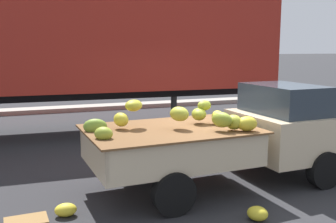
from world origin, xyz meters
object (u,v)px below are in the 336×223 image
object	(u,v)px
fallen_banana_bunch_near_tailgate	(66,210)
semi_trailer	(53,40)
pickup_truck	(265,131)
fallen_banana_bunch_by_wheel	(257,213)

from	to	relation	value
fallen_banana_bunch_near_tailgate	semi_trailer	bearing A→B (deg)	86.94
pickup_truck	semi_trailer	bearing A→B (deg)	120.14
semi_trailer	fallen_banana_bunch_near_tailgate	world-z (taller)	semi_trailer
pickup_truck	fallen_banana_bunch_near_tailgate	size ratio (longest dim) A/B	15.62
semi_trailer	fallen_banana_bunch_by_wheel	distance (m)	7.26
pickup_truck	fallen_banana_bunch_near_tailgate	bearing A→B (deg)	-175.87
pickup_truck	semi_trailer	distance (m)	6.19
pickup_truck	fallen_banana_bunch_by_wheel	distance (m)	2.01
semi_trailer	fallen_banana_bunch_by_wheel	xyz separation A→B (m)	(2.19, -6.48, -2.44)
fallen_banana_bunch_near_tailgate	fallen_banana_bunch_by_wheel	distance (m)	2.69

